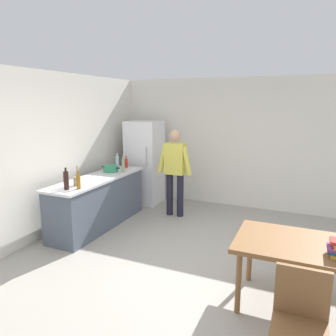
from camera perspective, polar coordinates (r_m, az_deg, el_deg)
name	(u,v)px	position (r m, az deg, el deg)	size (l,w,h in m)	color
ground_plane	(188,268)	(4.51, 3.51, -17.47)	(14.00, 14.00, 0.00)	#9E998E
wall_back	(238,143)	(6.89, 12.33, 4.33)	(6.40, 0.12, 2.70)	silver
wall_left	(44,155)	(5.61, -21.30, 2.19)	(0.12, 5.60, 2.70)	silver
kitchen_counter	(98,202)	(5.87, -12.32, -5.89)	(0.64, 2.20, 0.90)	#4C5666
refrigerator	(145,162)	(7.03, -4.19, 1.00)	(0.70, 0.67, 1.80)	white
person	(175,167)	(6.13, 1.26, 0.19)	(0.70, 0.22, 1.70)	#1E1E2D
dining_table	(304,250)	(3.73, 23.10, -13.38)	(1.40, 0.90, 0.75)	brown
chair	(300,318)	(2.95, 22.52, -23.54)	(0.42, 0.42, 0.91)	brown
cooking_pot	(111,168)	(6.17, -10.20, -0.08)	(0.40, 0.28, 0.12)	#2D845B
utensil_jar	(77,181)	(5.27, -15.96, -2.16)	(0.11, 0.11, 0.32)	tan
bottle_oil_amber	(79,182)	(5.03, -15.70, -2.34)	(0.06, 0.06, 0.28)	#996619
bottle_beer_brown	(65,181)	(5.18, -17.87, -2.18)	(0.06, 0.06, 0.26)	#5B3314
bottle_water_clear	(117,161)	(6.54, -9.06, 1.19)	(0.07, 0.07, 0.30)	silver
bottle_wine_dark	(66,180)	(5.04, -17.73, -2.10)	(0.08, 0.08, 0.34)	black
bottle_vinegar_tall	(123,165)	(6.07, -8.02, 0.51)	(0.06, 0.06, 0.32)	gray
bottle_sauce_red	(126,163)	(6.50, -7.46, 0.91)	(0.06, 0.06, 0.24)	#B22319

